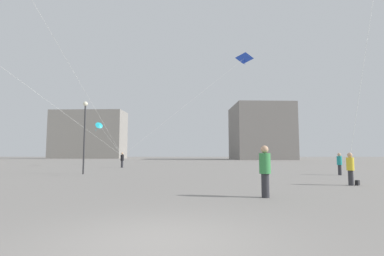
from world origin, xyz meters
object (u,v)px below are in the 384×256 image
(kite_cyan_diamond, at_px, (99,125))
(building_centre_hall, at_px, (260,132))
(person_in_yellow, at_px, (350,167))
(lamppost_east, at_px, (85,126))
(kite_cobalt_delta, at_px, (242,60))
(building_left_hall, at_px, (89,135))
(person_in_teal, at_px, (339,163))
(handbag_beside_flyer, at_px, (357,183))
(person_in_green, at_px, (265,169))
(person_in_black, at_px, (122,159))

(kite_cyan_diamond, relative_size, building_centre_hall, 0.27)
(kite_cyan_diamond, bearing_deg, building_centre_hall, 56.71)
(person_in_yellow, xyz_separation_m, lamppost_east, (-16.04, 7.24, 2.78))
(kite_cobalt_delta, bearing_deg, building_left_hall, 126.30)
(building_left_hall, bearing_deg, person_in_teal, -57.27)
(person_in_yellow, distance_m, handbag_beside_flyer, 0.82)
(person_in_yellow, distance_m, person_in_teal, 7.30)
(person_in_green, relative_size, handbag_beside_flyer, 5.64)
(person_in_black, distance_m, lamppost_east, 10.47)
(person_in_yellow, bearing_deg, kite_cobalt_delta, 35.88)
(building_centre_hall, bearing_deg, person_in_yellow, -97.91)
(person_in_black, xyz_separation_m, kite_cyan_diamond, (-4.00, 3.70, 4.13))
(person_in_teal, relative_size, person_in_black, 0.94)
(building_centre_hall, bearing_deg, handbag_beside_flyer, -97.62)
(kite_cyan_diamond, xyz_separation_m, handbag_beside_flyer, (20.26, -20.94, -4.93))
(person_in_yellow, height_order, person_in_black, person_in_black)
(person_in_yellow, relative_size, person_in_green, 0.87)
(person_in_teal, bearing_deg, building_centre_hall, -156.58)
(person_in_teal, height_order, building_centre_hall, building_centre_hall)
(kite_cobalt_delta, height_order, building_left_hall, building_left_hall)
(person_in_black, distance_m, building_left_hall, 70.23)
(building_centre_hall, relative_size, handbag_beside_flyer, 53.79)
(person_in_yellow, height_order, building_centre_hall, building_centre_hall)
(person_in_green, bearing_deg, person_in_teal, 134.33)
(person_in_teal, relative_size, kite_cobalt_delta, 0.10)
(person_in_green, xyz_separation_m, building_left_hall, (-39.98, 84.90, 6.92))
(person_in_green, distance_m, kite_cyan_diamond, 29.44)
(kite_cobalt_delta, bearing_deg, lamppost_east, -133.51)
(person_in_green, xyz_separation_m, kite_cobalt_delta, (3.13, 26.20, 12.67))
(building_left_hall, relative_size, lamppost_east, 4.30)
(building_centre_hall, bearing_deg, person_in_green, -101.46)
(building_left_hall, bearing_deg, person_in_black, -65.45)
(person_in_yellow, relative_size, person_in_teal, 0.99)
(person_in_yellow, xyz_separation_m, handbag_beside_flyer, (0.35, 0.10, -0.74))
(person_in_green, height_order, person_in_black, person_in_green)
(handbag_beside_flyer, bearing_deg, person_in_green, -142.37)
(person_in_yellow, xyz_separation_m, kite_cyan_diamond, (-19.91, 21.04, 4.19))
(person_in_teal, distance_m, kite_cyan_diamond, 27.04)
(kite_cyan_diamond, distance_m, lamppost_east, 14.40)
(person_in_black, bearing_deg, building_left_hall, 166.40)
(kite_cyan_diamond, bearing_deg, person_in_teal, -32.24)
(kite_cobalt_delta, height_order, building_centre_hall, building_centre_hall)
(person_in_yellow, xyz_separation_m, building_centre_hall, (9.05, 65.14, 6.52))
(person_in_green, bearing_deg, building_centre_hall, 158.23)
(person_in_yellow, height_order, lamppost_east, lamppost_east)
(building_left_hall, distance_m, handbag_beside_flyer, 92.96)
(person_in_black, height_order, building_centre_hall, building_centre_hall)
(person_in_black, height_order, lamppost_east, lamppost_east)
(kite_cyan_diamond, xyz_separation_m, lamppost_east, (3.86, -13.80, -1.40))
(kite_cyan_diamond, distance_m, handbag_beside_flyer, 29.55)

